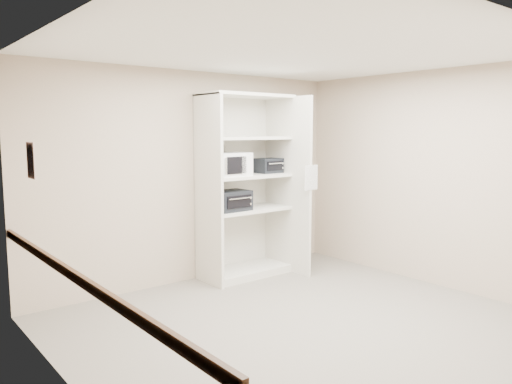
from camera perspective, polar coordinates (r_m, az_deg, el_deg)
floor at (r=5.26m, az=5.01°, el=-14.70°), size 4.50×4.00×0.01m
ceiling at (r=4.95m, az=5.36°, el=15.77°), size 4.50×4.00×0.01m
wall_back at (r=6.50m, az=-7.16°, el=1.72°), size 4.50×0.02×2.70m
wall_front at (r=3.77m, az=26.84°, el=-2.82°), size 4.50×0.02×2.70m
wall_left at (r=3.74m, az=-20.45°, el=-2.57°), size 0.02×4.00×2.70m
wall_right at (r=6.68m, az=19.20°, el=1.52°), size 0.02×4.00×2.70m
shelving_unit at (r=6.66m, az=-0.90°, el=0.00°), size 1.24×0.92×2.42m
microwave at (r=6.37m, az=-3.12°, el=3.17°), size 0.52×0.41×0.30m
toaster_oven_upper at (r=6.84m, az=1.42°, el=3.04°), size 0.36×0.27×0.20m
toaster_oven_lower at (r=6.44m, az=-2.92°, el=-0.98°), size 0.48×0.37×0.26m
paper_sign at (r=6.54m, az=6.33°, el=1.65°), size 0.25×0.03×0.32m
chair_rail at (r=3.85m, az=-19.85°, el=-9.16°), size 0.04×3.98×0.08m
wall_poster at (r=4.64m, az=-24.32°, el=3.31°), size 0.01×0.22×0.31m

